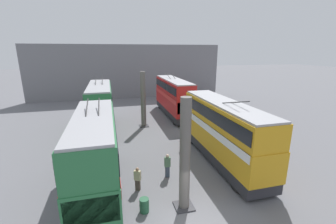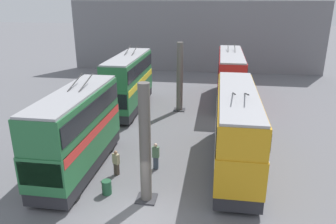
{
  "view_description": "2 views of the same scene",
  "coord_description": "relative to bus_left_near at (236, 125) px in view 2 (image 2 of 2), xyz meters",
  "views": [
    {
      "loc": [
        -8.85,
        3.74,
        8.77
      ],
      "look_at": [
        10.83,
        -1.45,
        3.22
      ],
      "focal_mm": 24.0,
      "sensor_mm": 36.0,
      "label": 1
    },
    {
      "loc": [
        -13.15,
        -3.46,
        10.4
      ],
      "look_at": [
        11.55,
        0.32,
        1.58
      ],
      "focal_mm": 35.0,
      "sensor_mm": 36.0,
      "label": 2
    }
  ],
  "objects": [
    {
      "name": "person_by_right_row",
      "position": [
        -2.32,
        7.18,
        -1.98
      ],
      "size": [
        0.41,
        0.48,
        1.62
      ],
      "rotation": [
        0.0,
        0.0,
        2.65
      ],
      "color": "#473D33",
      "rests_on": "ground_plane"
    },
    {
      "name": "depot_back_wall",
      "position": [
        28.03,
        4.8,
        2.14
      ],
      "size": [
        0.5,
        36.0,
        9.94
      ],
      "color": "slate",
      "rests_on": "ground_plane"
    },
    {
      "name": "person_aisle_midway",
      "position": [
        -1.25,
        4.92,
        -1.89
      ],
      "size": [
        0.27,
        0.44,
        1.77
      ],
      "rotation": [
        0.0,
        0.0,
        3.07
      ],
      "color": "#384251",
      "rests_on": "ground_plane"
    },
    {
      "name": "support_column_far",
      "position": [
        10.39,
        4.8,
        0.31
      ],
      "size": [
        1.08,
        1.08,
        6.52
      ],
      "color": "#605B56",
      "rests_on": "ground_plane"
    },
    {
      "name": "support_column_near",
      "position": [
        -4.62,
        4.8,
        0.31
      ],
      "size": [
        1.08,
        1.08,
        6.52
      ],
      "color": "#605B56",
      "rests_on": "ground_plane"
    },
    {
      "name": "bus_left_far",
      "position": [
        14.22,
        0.0,
        0.05
      ],
      "size": [
        11.21,
        2.54,
        5.66
      ],
      "color": "black",
      "rests_on": "ground_plane"
    },
    {
      "name": "bus_left_near",
      "position": [
        0.0,
        0.0,
        0.0
      ],
      "size": [
        11.13,
        2.54,
        5.58
      ],
      "color": "black",
      "rests_on": "ground_plane"
    },
    {
      "name": "bus_right_mid",
      "position": [
        9.85,
        9.6,
        0.15
      ],
      "size": [
        9.71,
        2.54,
        5.87
      ],
      "color": "black",
      "rests_on": "ground_plane"
    },
    {
      "name": "oil_drum",
      "position": [
        -4.43,
        7.09,
        -2.42
      ],
      "size": [
        0.56,
        0.56,
        0.82
      ],
      "color": "#235638",
      "rests_on": "ground_plane"
    },
    {
      "name": "bus_right_near",
      "position": [
        -2.13,
        9.6,
        0.08
      ],
      "size": [
        9.07,
        2.54,
        5.77
      ],
      "color": "black",
      "rests_on": "ground_plane"
    },
    {
      "name": "ground_plane",
      "position": [
        -6.32,
        4.8,
        -2.83
      ],
      "size": [
        240.0,
        240.0,
        0.0
      ],
      "primitive_type": "plane",
      "color": "slate"
    }
  ]
}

